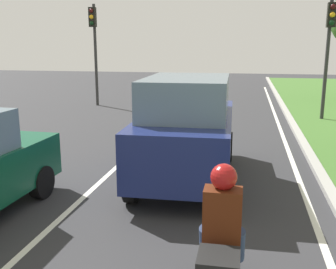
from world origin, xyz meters
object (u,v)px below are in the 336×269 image
at_px(car_suv_ahead, 187,128).
at_px(rider_person, 223,214).
at_px(traffic_light_overhead_left, 94,37).
at_px(motorcycle, 221,269).
at_px(traffic_light_near_right, 329,38).

height_order(car_suv_ahead, rider_person, car_suv_ahead).
bearing_deg(traffic_light_overhead_left, car_suv_ahead, -58.67).
height_order(car_suv_ahead, traffic_light_overhead_left, traffic_light_overhead_left).
xyz_separation_m(motorcycle, traffic_light_overhead_left, (-7.13, 14.45, 2.75)).
xyz_separation_m(car_suv_ahead, traffic_light_overhead_left, (-6.08, 10.00, 2.15)).
bearing_deg(traffic_light_overhead_left, motorcycle, -63.72).
bearing_deg(motorcycle, traffic_light_overhead_left, 115.76).
height_order(car_suv_ahead, traffic_light_near_right, traffic_light_near_right).
bearing_deg(car_suv_ahead, traffic_light_near_right, 60.19).
xyz_separation_m(car_suv_ahead, rider_person, (1.05, -4.40, 0.02)).
relative_size(car_suv_ahead, motorcycle, 2.40).
distance_m(car_suv_ahead, motorcycle, 4.61).
relative_size(motorcycle, traffic_light_near_right, 0.40).
bearing_deg(motorcycle, car_suv_ahead, 102.75).
xyz_separation_m(car_suv_ahead, motorcycle, (1.05, -4.45, -0.60)).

